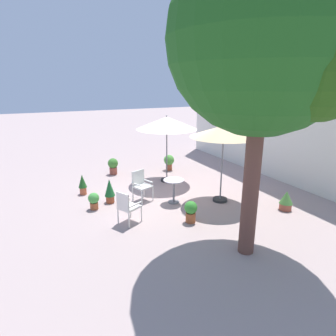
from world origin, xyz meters
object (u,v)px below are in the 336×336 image
shade_tree (268,36)px  potted_plant_4 (286,200)px  potted_plant_2 (110,190)px  potted_plant_1 (169,161)px  potted_plant_0 (191,211)px  potted_plant_5 (83,184)px  potted_plant_3 (113,165)px  cafe_table_0 (174,187)px  patio_umbrella_0 (167,123)px  potted_plant_6 (94,200)px  patio_chair_1 (141,183)px  patio_umbrella_1 (224,132)px  patio_chair_0 (127,206)px

shade_tree → potted_plant_4: size_ratio=10.56×
potted_plant_2 → potted_plant_1: bearing=126.6°
potted_plant_0 → potted_plant_5: size_ratio=0.86×
potted_plant_2 → potted_plant_3: 2.83m
shade_tree → potted_plant_4: shade_tree is taller
potted_plant_4 → potted_plant_5: 6.18m
cafe_table_0 → patio_umbrella_0: bearing=160.8°
potted_plant_0 → potted_plant_2: potted_plant_2 is taller
potted_plant_6 → patio_chair_1: bearing=92.4°
patio_umbrella_1 → patio_chair_1: (-1.11, -2.14, -1.57)m
potted_plant_4 → potted_plant_1: bearing=-165.4°
patio_chair_1 → potted_plant_5: bearing=-129.1°
potted_plant_6 → patio_chair_0: bearing=25.0°
potted_plant_1 → patio_umbrella_1: bearing=-0.0°
cafe_table_0 → potted_plant_0: size_ratio=1.26×
shade_tree → potted_plant_3: (-6.60, -1.14, -3.87)m
potted_plant_5 → potted_plant_3: bearing=139.1°
patio_umbrella_1 → potted_plant_4: (1.34, 1.28, -1.82)m
patio_umbrella_0 → cafe_table_0: patio_umbrella_0 is taller
patio_chair_1 → potted_plant_2: bearing=-103.0°
shade_tree → potted_plant_0: 4.31m
patio_chair_0 → patio_chair_1: bearing=146.8°
patio_chair_0 → potted_plant_6: (-1.26, -0.59, -0.22)m
cafe_table_0 → potted_plant_2: bearing=-115.4°
patio_umbrella_1 → patio_chair_0: (0.21, -3.00, -1.62)m
potted_plant_0 → potted_plant_4: potted_plant_0 is taller
patio_chair_1 → potted_plant_0: (1.94, 0.63, -0.22)m
patio_umbrella_1 → cafe_table_0: bearing=-110.7°
potted_plant_5 → patio_chair_0: bearing=14.6°
potted_plant_0 → potted_plant_6: bearing=-132.0°
potted_plant_3 → potted_plant_1: bearing=78.8°
shade_tree → patio_umbrella_0: 5.40m
shade_tree → patio_umbrella_0: (-4.94, 0.40, -2.12)m
potted_plant_0 → potted_plant_1: bearing=161.1°
patio_umbrella_1 → potted_plant_0: size_ratio=4.13×
cafe_table_0 → potted_plant_1: size_ratio=1.13×
patio_umbrella_0 → potted_plant_0: (3.20, -0.83, -1.79)m
patio_chair_0 → patio_umbrella_1: bearing=93.9°
potted_plant_2 → potted_plant_3: potted_plant_2 is taller
patio_chair_1 → potted_plant_6: patio_chair_1 is taller
shade_tree → cafe_table_0: size_ratio=8.21×
potted_plant_0 → potted_plant_5: potted_plant_5 is taller
potted_plant_0 → potted_plant_6: potted_plant_0 is taller
shade_tree → cafe_table_0: (-3.08, -0.25, -3.73)m
potted_plant_0 → potted_plant_6: 2.80m
potted_plant_2 → potted_plant_4: bearing=58.5°
potted_plant_2 → potted_plant_6: bearing=-63.0°
cafe_table_0 → potted_plant_0: 1.35m
patio_chair_0 → potted_plant_5: 2.65m
potted_plant_3 → shade_tree: bearing=9.8°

